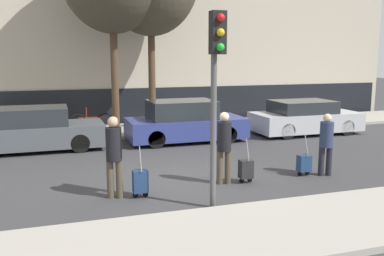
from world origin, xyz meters
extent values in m
plane|color=#38383A|center=(0.00, 0.00, 0.00)|extent=(80.00, 80.00, 0.00)
cube|color=#A39E93|center=(0.00, -3.75, 0.06)|extent=(28.00, 2.50, 0.12)
cube|color=#A39E93|center=(0.00, 7.00, 0.06)|extent=(28.00, 3.00, 0.12)
cube|color=#B7AD99|center=(0.00, 10.36, 5.11)|extent=(28.00, 2.33, 10.22)
cube|color=black|center=(0.00, 9.18, 0.80)|extent=(27.44, 0.06, 1.60)
cube|color=#4C5156|center=(-3.56, 4.60, 0.49)|extent=(4.34, 1.85, 0.70)
cube|color=#23282D|center=(-3.74, 4.60, 1.13)|extent=(2.39, 1.63, 0.57)
cylinder|color=black|center=(-2.22, 3.76, 0.30)|extent=(0.60, 0.18, 0.60)
cylinder|color=black|center=(-2.22, 5.44, 0.30)|extent=(0.60, 0.18, 0.60)
cube|color=navy|center=(1.55, 4.48, 0.49)|extent=(4.21, 1.88, 0.70)
cube|color=#23282D|center=(1.38, 4.48, 1.16)|extent=(2.32, 1.66, 0.64)
cylinder|color=black|center=(2.86, 3.63, 0.30)|extent=(0.60, 0.18, 0.60)
cylinder|color=black|center=(2.86, 5.33, 0.30)|extent=(0.60, 0.18, 0.60)
cylinder|color=black|center=(0.24, 3.63, 0.30)|extent=(0.60, 0.18, 0.60)
cylinder|color=black|center=(0.24, 5.33, 0.30)|extent=(0.60, 0.18, 0.60)
cube|color=#B7BABF|center=(6.52, 4.46, 0.49)|extent=(4.22, 1.89, 0.70)
cube|color=#23282D|center=(6.35, 4.46, 1.08)|extent=(2.32, 1.66, 0.48)
cylinder|color=black|center=(7.82, 3.60, 0.30)|extent=(0.60, 0.18, 0.60)
cylinder|color=black|center=(7.82, 5.31, 0.30)|extent=(0.60, 0.18, 0.60)
cylinder|color=black|center=(5.21, 3.60, 0.30)|extent=(0.60, 0.18, 0.60)
cylinder|color=black|center=(5.21, 5.31, 0.30)|extent=(0.60, 0.18, 0.60)
cylinder|color=#4C4233|center=(-1.69, -1.04, 0.42)|extent=(0.15, 0.15, 0.83)
cylinder|color=#4C4233|center=(-1.89, -0.98, 0.42)|extent=(0.15, 0.15, 0.83)
cylinder|color=black|center=(-1.79, -1.01, 1.20)|extent=(0.34, 0.34, 0.73)
sphere|color=tan|center=(-1.79, -1.01, 1.68)|extent=(0.24, 0.24, 0.24)
cube|color=navy|center=(-1.26, -1.16, 0.37)|extent=(0.32, 0.24, 0.49)
cylinder|color=black|center=(-1.37, -1.16, 0.06)|extent=(0.12, 0.03, 0.12)
cylinder|color=black|center=(-1.15, -1.16, 0.06)|extent=(0.12, 0.03, 0.12)
cylinder|color=gray|center=(-1.26, -1.23, 0.89)|extent=(0.02, 0.19, 0.53)
cylinder|color=#4C4233|center=(0.96, -0.81, 0.41)|extent=(0.15, 0.15, 0.81)
cylinder|color=#4C4233|center=(0.76, -0.77, 0.41)|extent=(0.15, 0.15, 0.81)
cylinder|color=black|center=(0.86, -0.79, 1.17)|extent=(0.34, 0.34, 0.71)
sphere|color=beige|center=(0.86, -0.79, 1.64)|extent=(0.23, 0.23, 0.23)
cube|color=#262628|center=(1.40, -0.89, 0.34)|extent=(0.32, 0.24, 0.45)
cylinder|color=black|center=(1.29, -0.89, 0.06)|extent=(0.12, 0.03, 0.12)
cylinder|color=black|center=(1.51, -0.89, 0.06)|extent=(0.12, 0.03, 0.12)
cylinder|color=gray|center=(1.40, -0.96, 0.84)|extent=(0.02, 0.19, 0.53)
cylinder|color=#23232D|center=(3.53, -0.90, 0.38)|extent=(0.15, 0.15, 0.75)
cylinder|color=#23232D|center=(3.73, -0.96, 0.38)|extent=(0.15, 0.15, 0.75)
cylinder|color=#283351|center=(3.63, -0.93, 1.08)|extent=(0.34, 0.34, 0.65)
sphere|color=beige|center=(3.63, -0.93, 1.51)|extent=(0.21, 0.21, 0.21)
cube|color=navy|center=(3.10, -0.78, 0.33)|extent=(0.32, 0.24, 0.42)
cylinder|color=black|center=(2.99, -0.78, 0.06)|extent=(0.12, 0.03, 0.12)
cylinder|color=black|center=(3.21, -0.78, 0.06)|extent=(0.12, 0.03, 0.12)
cylinder|color=gray|center=(3.10, -0.85, 0.81)|extent=(0.02, 0.19, 0.53)
cylinder|color=#515154|center=(0.02, -2.25, 1.95)|extent=(0.12, 0.12, 3.90)
cube|color=black|center=(0.02, -2.43, 3.50)|extent=(0.28, 0.24, 0.80)
sphere|color=red|center=(0.02, -2.58, 3.76)|extent=(0.15, 0.15, 0.15)
sphere|color=gold|center=(0.02, -2.58, 3.50)|extent=(0.15, 0.15, 0.15)
sphere|color=green|center=(0.02, -2.58, 3.23)|extent=(0.15, 0.15, 0.15)
torus|color=black|center=(-1.06, 6.83, 0.48)|extent=(0.72, 0.06, 0.72)
torus|color=black|center=(-2.11, 6.83, 0.48)|extent=(0.72, 0.06, 0.72)
cylinder|color=maroon|center=(-1.58, 6.83, 0.68)|extent=(1.00, 0.05, 0.05)
cylinder|color=maroon|center=(-1.77, 6.83, 0.88)|extent=(0.04, 0.04, 0.40)
cylinder|color=#4C3826|center=(0.87, 6.89, 2.26)|extent=(0.28, 0.28, 4.28)
cylinder|color=#4C3826|center=(-0.69, 6.39, 2.29)|extent=(0.28, 0.28, 4.34)
camera|label=1|loc=(-2.99, -10.06, 3.08)|focal=40.00mm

